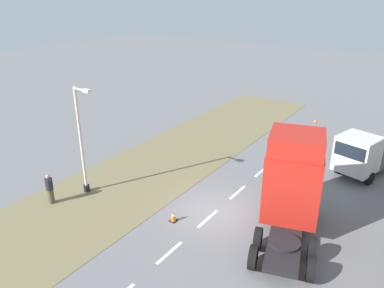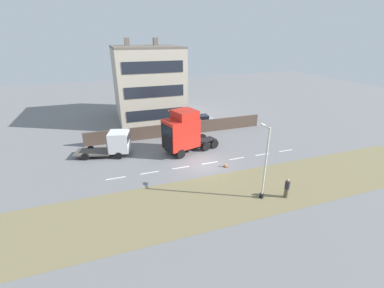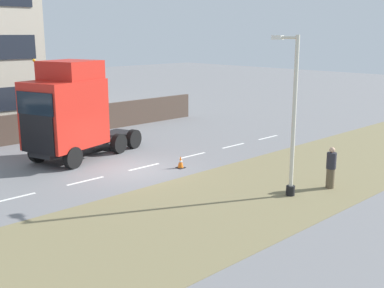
# 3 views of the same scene
# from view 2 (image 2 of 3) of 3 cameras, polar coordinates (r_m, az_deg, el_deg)

# --- Properties ---
(ground_plane) EXTENTS (120.00, 120.00, 0.00)m
(ground_plane) POSITION_cam_2_polar(r_m,az_deg,el_deg) (26.91, 2.61, -4.44)
(ground_plane) COLOR slate
(ground_plane) RESTS_ON ground
(grass_verge) EXTENTS (7.00, 44.00, 0.01)m
(grass_verge) POSITION_cam_2_polar(r_m,az_deg,el_deg) (22.22, 8.42, -11.11)
(grass_verge) COLOR olive
(grass_verge) RESTS_ON ground
(lane_markings) EXTENTS (0.16, 21.00, 0.00)m
(lane_markings) POSITION_cam_2_polar(r_m,az_deg,el_deg) (27.15, 3.99, -4.21)
(lane_markings) COLOR white
(lane_markings) RESTS_ON ground
(boundary_wall) EXTENTS (0.25, 24.00, 1.70)m
(boundary_wall) POSITION_cam_2_polar(r_m,az_deg,el_deg) (34.40, -2.89, 3.34)
(boundary_wall) COLOR #4C3D33
(boundary_wall) RESTS_ON ground
(building_block) EXTENTS (11.85, 9.53, 12.11)m
(building_block) POSITION_cam_2_polar(r_m,az_deg,el_deg) (41.60, -9.95, 13.11)
(building_block) COLOR #B7AD99
(building_block) RESTS_ON ground
(lorry_cab) EXTENTS (4.21, 6.85, 5.06)m
(lorry_cab) POSITION_cam_2_polar(r_m,az_deg,el_deg) (28.60, -2.03, 2.66)
(lorry_cab) COLOR black
(lorry_cab) RESTS_ON ground
(flatbed_truck) EXTENTS (3.56, 6.24, 2.76)m
(flatbed_truck) POSITION_cam_2_polar(r_m,az_deg,el_deg) (29.42, -16.72, 0.15)
(flatbed_truck) COLOR silver
(flatbed_truck) RESTS_ON ground
(parked_car) EXTENTS (2.11, 4.64, 1.93)m
(parked_car) POSITION_cam_2_polar(r_m,az_deg,el_deg) (36.95, 1.49, 4.92)
(parked_car) COLOR #9EA3A8
(parked_car) RESTS_ON ground
(lamp_post) EXTENTS (1.29, 0.34, 6.15)m
(lamp_post) POSITION_cam_2_polar(r_m,az_deg,el_deg) (21.05, 15.79, -5.02)
(lamp_post) COLOR black
(lamp_post) RESTS_ON ground
(pedestrian) EXTENTS (0.39, 0.39, 1.73)m
(pedestrian) POSITION_cam_2_polar(r_m,az_deg,el_deg) (22.63, 20.32, -9.24)
(pedestrian) COLOR brown
(pedestrian) RESTS_ON ground
(traffic_cone_lead) EXTENTS (0.36, 0.36, 0.58)m
(traffic_cone_lead) POSITION_cam_2_polar(r_m,az_deg,el_deg) (26.39, 7.42, -4.51)
(traffic_cone_lead) COLOR black
(traffic_cone_lead) RESTS_ON ground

